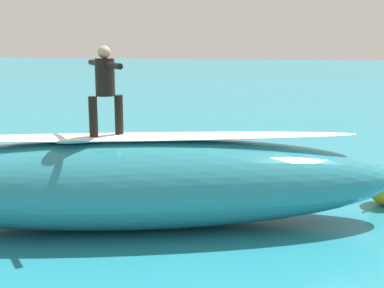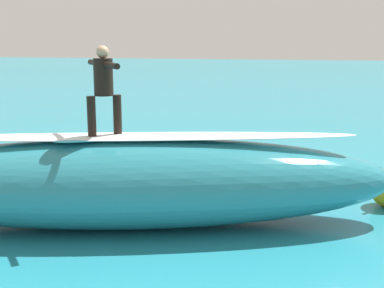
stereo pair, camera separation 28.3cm
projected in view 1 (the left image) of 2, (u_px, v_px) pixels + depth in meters
The scene contains 10 objects.
ground_plane at pixel (151, 188), 12.30m from camera, with size 120.00×120.00×0.00m, color teal.
wave_crest at pixel (129, 183), 9.73m from camera, with size 9.90×2.16×1.64m, color teal.
wave_foam_lip at pixel (128, 137), 9.56m from camera, with size 8.42×0.76×0.08m, color white.
surfboard_riding at pixel (107, 138), 9.54m from camera, with size 1.86×0.54×0.07m, color #33B2D1.
surfer_riding at pixel (105, 84), 9.34m from camera, with size 1.00×1.25×1.59m.
surfboard_paddling at pixel (257, 184), 12.48m from camera, with size 2.14×0.57×0.06m, color silver.
surfer_paddling at pixel (259, 176), 12.56m from camera, with size 0.67×1.66×0.30m.
foam_patch_near at pixel (143, 169), 13.81m from camera, with size 0.64×0.40×0.12m, color white.
foam_patch_mid at pixel (202, 161), 14.49m from camera, with size 0.88×0.60×0.17m, color white.
foam_patch_far at pixel (228, 186), 12.24m from camera, with size 1.00×0.88×0.13m, color white.
Camera 1 is at (-2.82, 11.52, 3.51)m, focal length 49.98 mm.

